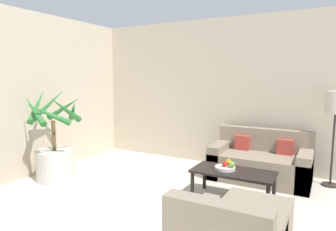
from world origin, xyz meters
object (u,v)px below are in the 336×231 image
(floor_lamp, at_px, (336,108))
(potted_palm, at_px, (55,152))
(coffee_table, at_px, (233,175))
(sofa_loveseat, at_px, (260,163))
(apple_red, at_px, (225,164))
(orange_fruit, at_px, (228,162))
(ottoman, at_px, (257,217))
(fruit_bowl, at_px, (225,168))
(apple_green, at_px, (232,164))

(floor_lamp, bearing_deg, potted_palm, -155.07)
(potted_palm, xyz_separation_m, coffee_table, (2.74, 0.57, -0.10))
(sofa_loveseat, relative_size, apple_red, 21.79)
(sofa_loveseat, bearing_deg, apple_red, -104.90)
(apple_red, xyz_separation_m, orange_fruit, (0.02, 0.09, 0.01))
(floor_lamp, xyz_separation_m, ottoman, (-0.67, -1.98, -1.00))
(floor_lamp, distance_m, ottoman, 2.32)
(potted_palm, bearing_deg, coffee_table, 11.80)
(fruit_bowl, xyz_separation_m, orange_fruit, (0.02, 0.09, 0.06))
(floor_lamp, xyz_separation_m, apple_red, (-1.27, -1.24, -0.71))
(apple_green, relative_size, orange_fruit, 0.99)
(fruit_bowl, distance_m, ottoman, 0.98)
(apple_red, bearing_deg, coffee_table, 1.88)
(potted_palm, relative_size, ottoman, 2.19)
(sofa_loveseat, height_order, ottoman, sofa_loveseat)
(fruit_bowl, bearing_deg, floor_lamp, 44.32)
(sofa_loveseat, relative_size, floor_lamp, 1.05)
(potted_palm, xyz_separation_m, ottoman, (3.21, -0.18, -0.26))
(ottoman, bearing_deg, apple_red, 128.68)
(floor_lamp, bearing_deg, apple_green, -133.54)
(sofa_loveseat, height_order, orange_fruit, sofa_loveseat)
(apple_green, height_order, ottoman, apple_green)
(sofa_loveseat, distance_m, fruit_bowl, 1.04)
(ottoman, bearing_deg, coffee_table, 122.54)
(coffee_table, bearing_deg, sofa_loveseat, 81.52)
(coffee_table, height_order, apple_red, apple_red)
(apple_red, xyz_separation_m, apple_green, (0.09, 0.00, 0.01))
(orange_fruit, height_order, ottoman, orange_fruit)
(apple_green, bearing_deg, coffee_table, 0.54)
(floor_lamp, distance_m, coffee_table, 1.88)
(apple_red, bearing_deg, apple_green, 2.24)
(floor_lamp, relative_size, fruit_bowl, 5.22)
(potted_palm, distance_m, sofa_loveseat, 3.29)
(fruit_bowl, distance_m, apple_red, 0.06)
(potted_palm, height_order, fruit_bowl, potted_palm)
(fruit_bowl, bearing_deg, orange_fruit, 77.58)
(floor_lamp, relative_size, orange_fruit, 17.04)
(coffee_table, xyz_separation_m, apple_green, (-0.02, -0.00, 0.14))
(potted_palm, height_order, sofa_loveseat, potted_palm)
(fruit_bowl, distance_m, apple_green, 0.11)
(sofa_loveseat, height_order, coffee_table, sofa_loveseat)
(apple_red, height_order, ottoman, apple_red)
(apple_green, bearing_deg, orange_fruit, 128.49)
(coffee_table, bearing_deg, potted_palm, -168.20)
(apple_green, xyz_separation_m, orange_fruit, (-0.07, 0.09, 0.00))
(fruit_bowl, height_order, ottoman, fruit_bowl)
(potted_palm, relative_size, sofa_loveseat, 0.97)
(coffee_table, distance_m, apple_green, 0.14)
(fruit_bowl, bearing_deg, coffee_table, -1.12)
(sofa_loveseat, bearing_deg, orange_fruit, -104.93)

